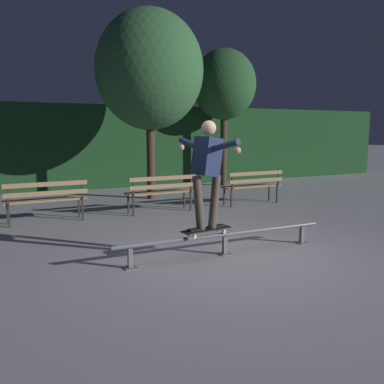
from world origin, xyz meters
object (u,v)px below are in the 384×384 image
skateboarder (207,166)px  tree_far_right (224,85)px  grind_rail (225,238)px  tree_behind_benches (149,70)px  park_bench_right_center (253,183)px  skateboard (207,230)px  park_bench_left_center (161,189)px  park_bench_leftmost (46,197)px

skateboarder → tree_far_right: (4.41, 7.08, 2.00)m
grind_rail → tree_behind_benches: tree_behind_benches is taller
grind_rail → skateboarder: skateboarder is taller
grind_rail → park_bench_right_center: (2.85, 3.45, 0.28)m
grind_rail → skateboard: bearing=-180.0°
skateboarder → tree_behind_benches: size_ratio=0.31×
grind_rail → park_bench_right_center: bearing=50.4°
tree_behind_benches → tree_far_right: tree_behind_benches is taller
skateboard → park_bench_left_center: bearing=78.9°
park_bench_left_center → tree_behind_benches: 3.58m
grind_rail → tree_far_right: bearing=59.9°
park_bench_left_center → tree_behind_benches: (0.52, 2.04, 2.89)m
skateboard → park_bench_leftmost: bearing=117.6°
park_bench_right_center → tree_behind_benches: tree_behind_benches is taller
park_bench_leftmost → park_bench_right_center: size_ratio=1.00×
skateboard → park_bench_right_center: (3.16, 3.45, 0.13)m
grind_rail → park_bench_leftmost: size_ratio=2.14×
skateboarder → park_bench_right_center: 4.75m
park_bench_right_center → skateboarder: bearing=-132.5°
skateboard → tree_far_right: 8.85m
park_bench_left_center → tree_far_right: tree_far_right is taller
grind_rail → park_bench_left_center: park_bench_left_center is taller
tree_behind_benches → grind_rail: bearing=-99.1°
grind_rail → skateboarder: bearing=179.9°
tree_behind_benches → park_bench_left_center: bearing=-104.1°
park_bench_leftmost → tree_behind_benches: size_ratio=0.32×
tree_far_right → park_bench_leftmost: bearing=-149.7°
grind_rail → skateboard: 0.35m
park_bench_left_center → park_bench_right_center: 2.48m
grind_rail → skateboarder: (-0.31, 0.00, 1.09)m
park_bench_leftmost → grind_rail: bearing=-58.5°
grind_rail → park_bench_right_center: size_ratio=2.14×
skateboard → skateboarder: size_ratio=0.51×
skateboarder → park_bench_left_center: bearing=78.9°
tree_behind_benches → tree_far_right: (3.21, 1.59, -0.08)m
grind_rail → park_bench_right_center: park_bench_right_center is taller
skateboard → park_bench_right_center: bearing=47.5°
skateboard → tree_far_right: tree_far_right is taller
skateboarder → park_bench_leftmost: size_ratio=0.97×
park_bench_leftmost → tree_far_right: size_ratio=0.36×
tree_behind_benches → tree_far_right: bearing=26.3°
grind_rail → park_bench_left_center: size_ratio=2.14×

